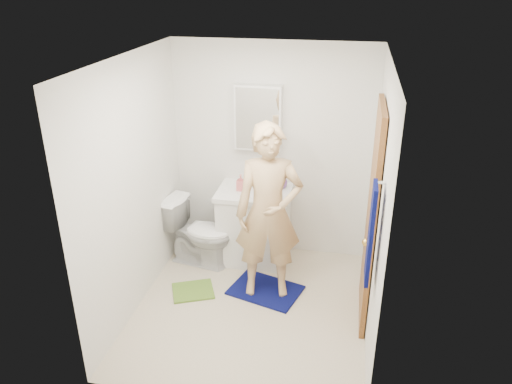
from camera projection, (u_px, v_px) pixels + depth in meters
The scene contains 22 objects.
floor at pixel (251, 309), 4.91m from camera, with size 2.20×2.40×0.02m, color beige.
ceiling at pixel (250, 58), 3.91m from camera, with size 2.20×2.40×0.02m, color white.
wall_back at pixel (273, 152), 5.49m from camera, with size 2.20×0.02×2.40m, color silver.
wall_front at pixel (214, 272), 3.33m from camera, with size 2.20×0.02×2.40m, color silver.
wall_left at pixel (133, 188), 4.61m from camera, with size 0.02×2.40×2.40m, color silver.
wall_right at pixel (379, 208), 4.22m from camera, with size 0.02×2.40×2.40m, color silver.
vanity_cabinet at pixel (254, 227), 5.58m from camera, with size 0.75×0.55×0.80m, color white.
countertop at pixel (254, 193), 5.41m from camera, with size 0.79×0.59×0.05m, color white.
sink_basin at pixel (254, 191), 5.40m from camera, with size 0.40×0.40×0.03m, color white.
faucet at pixel (257, 179), 5.54m from camera, with size 0.03×0.03×0.12m, color silver.
medicine_cabinet at pixel (258, 118), 5.29m from camera, with size 0.50×0.12×0.70m, color white.
mirror_panel at pixel (257, 119), 5.24m from camera, with size 0.46×0.01×0.66m, color white.
door at pixel (371, 218), 4.43m from camera, with size 0.05×0.80×2.05m, color #925928.
door_knob at pixel (366, 242), 4.18m from camera, with size 0.07×0.07×0.07m, color gold.
towel at pixel (371, 234), 3.70m from camera, with size 0.03×0.24×0.80m, color #080D50.
towel_hook at pixel (382, 183), 3.52m from camera, with size 0.02×0.02×0.06m, color silver.
toilet at pixel (199, 232), 5.52m from camera, with size 0.42×0.74×0.76m, color white.
bath_mat at pixel (265, 290), 5.15m from camera, with size 0.69×0.50×0.02m, color #080D50.
green_rug at pixel (193, 291), 5.14m from camera, with size 0.41×0.35×0.02m, color olive.
soap_dispenser at pixel (241, 183), 5.36m from camera, with size 0.08×0.08×0.18m, color #D26264.
toothbrush_cup at pixel (282, 184), 5.44m from camera, with size 0.12×0.12×0.09m, color #6C408E.
man at pixel (269, 213), 4.78m from camera, with size 0.65×0.42×1.77m, color tan.
Camera 1 is at (0.82, -3.92, 3.06)m, focal length 35.00 mm.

